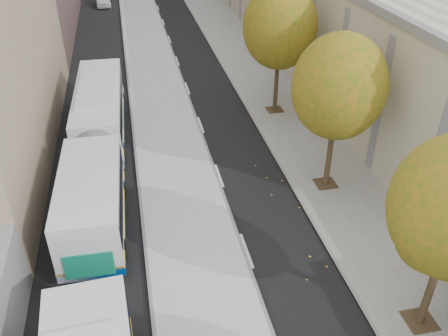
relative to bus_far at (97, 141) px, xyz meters
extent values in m
cube|color=#BCBCBC|center=(3.98, 8.80, -1.56)|extent=(4.25, 150.00, 0.15)
cube|color=slate|center=(11.98, 8.80, -1.59)|extent=(4.75, 150.00, 0.08)
cylinder|color=black|center=(11.45, -13.20, 0.07)|extent=(0.28, 0.28, 3.24)
cylinder|color=black|center=(11.45, -4.20, 0.14)|extent=(0.28, 0.28, 3.38)
sphere|color=#2D5D11|center=(11.45, -4.20, 3.85)|extent=(4.40, 4.40, 4.40)
cylinder|color=black|center=(11.45, 4.80, 0.20)|extent=(0.28, 0.28, 3.51)
sphere|color=#2D5D11|center=(11.45, 4.80, 4.07)|extent=(4.60, 4.60, 4.60)
cube|color=silver|center=(0.00, 0.01, -0.14)|extent=(3.07, 17.97, 2.98)
cube|color=black|center=(0.00, 0.01, 0.41)|extent=(3.11, 17.25, 1.03)
cube|color=#0F7356|center=(0.00, -8.91, -0.49)|extent=(1.89, 0.11, 1.15)
imported|color=white|center=(0.00, 36.07, -0.93)|extent=(1.86, 4.18, 1.40)
camera|label=1|loc=(2.09, -22.99, 12.48)|focal=38.00mm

